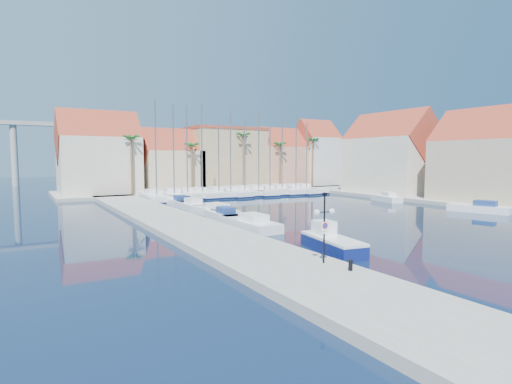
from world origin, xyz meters
TOP-DOWN VIEW (x-y plane):
  - ground at (0.00, 0.00)m, footprint 260.00×260.00m
  - quay_west at (-9.00, 13.50)m, footprint 6.00×77.00m
  - shore_north at (10.00, 48.00)m, footprint 54.00×16.00m
  - shore_east at (32.00, 15.00)m, footprint 12.00×60.00m
  - lamp_post at (-7.24, -5.41)m, footprint 1.30×0.46m
  - bollard at (-7.01, -7.20)m, footprint 0.22×0.22m
  - fishing_boat at (-3.64, -1.91)m, footprint 2.76×5.74m
  - motorboat_west_0 at (-3.95, 8.32)m, footprint 2.43×7.44m
  - motorboat_west_1 at (-3.93, 13.62)m, footprint 2.19×5.87m
  - motorboat_west_2 at (-3.20, 17.31)m, footprint 2.94×7.24m
  - motorboat_west_3 at (-3.39, 23.57)m, footprint 2.24×6.70m
  - motorboat_west_4 at (-3.31, 27.71)m, footprint 2.34×6.56m
  - motorboat_east_0 at (24.03, 4.13)m, footprint 3.76×6.73m
  - motorboat_east_1 at (23.98, 17.58)m, footprint 3.25×5.79m
  - sailboat_0 at (-4.27, 35.44)m, footprint 3.40×11.07m
  - sailboat_1 at (-1.45, 35.97)m, footprint 3.92×11.97m
  - sailboat_2 at (0.95, 36.74)m, footprint 2.48×8.75m
  - sailboat_3 at (3.27, 36.46)m, footprint 2.67×9.56m
  - sailboat_4 at (6.11, 36.30)m, footprint 2.98×9.22m
  - sailboat_5 at (8.15, 36.38)m, footprint 3.50×10.82m
  - sailboat_6 at (10.97, 36.71)m, footprint 3.11×9.76m
  - sailboat_7 at (13.46, 36.29)m, footprint 3.64×11.04m
  - sailboat_8 at (15.70, 36.22)m, footprint 2.95×9.74m
  - sailboat_9 at (18.12, 36.15)m, footprint 3.52×11.23m
  - sailboat_10 at (20.51, 35.46)m, footprint 3.79×11.36m
  - sailboat_11 at (23.12, 35.72)m, footprint 3.32×10.90m
  - building_0 at (-10.00, 47.00)m, footprint 12.30×9.00m
  - building_1 at (2.00, 47.00)m, footprint 10.30×8.00m
  - building_2 at (13.00, 48.00)m, footprint 14.20×10.20m
  - building_3 at (25.00, 47.00)m, footprint 10.30×8.00m
  - building_4 at (34.00, 46.00)m, footprint 8.30×8.00m
  - building_5 at (32.00, 8.00)m, footprint 9.00×12.30m
  - building_6 at (32.00, 24.00)m, footprint 9.00×14.30m
  - palm_0 at (-6.00, 42.00)m, footprint 2.60×2.60m
  - palm_1 at (4.00, 42.00)m, footprint 2.60×2.60m
  - palm_2 at (14.00, 42.00)m, footprint 2.60×2.60m
  - palm_3 at (22.00, 42.00)m, footprint 2.60×2.60m
  - palm_4 at (30.00, 42.00)m, footprint 2.60×2.60m

SIDE VIEW (x-z plane):
  - ground at x=0.00m, z-range 0.00..0.00m
  - quay_west at x=-9.00m, z-range 0.00..0.50m
  - shore_north at x=10.00m, z-range 0.00..0.50m
  - shore_east at x=32.00m, z-range 0.00..0.50m
  - motorboat_east_0 at x=24.03m, z-range -0.19..1.21m
  - motorboat_west_0 at x=-3.95m, z-range -0.19..1.21m
  - motorboat_west_1 at x=-3.93m, z-range -0.19..1.21m
  - motorboat_west_2 at x=-3.20m, z-range -0.19..1.21m
  - motorboat_west_3 at x=-3.39m, z-range -0.19..1.21m
  - motorboat_west_4 at x=-3.31m, z-range -0.19..1.21m
  - motorboat_east_1 at x=23.98m, z-range -0.19..1.21m
  - sailboat_11 at x=23.12m, z-range -5.62..6.77m
  - sailboat_1 at x=-1.45m, z-range -6.42..7.57m
  - sailboat_8 at x=15.70m, z-range -5.23..6.38m
  - sailboat_9 at x=18.12m, z-range -6.05..7.21m
  - sailboat_10 at x=20.51m, z-range -6.16..7.32m
  - sailboat_7 at x=13.46m, z-range -6.20..7.36m
  - sailboat_4 at x=6.11m, z-range -5.20..6.37m
  - sailboat_6 at x=10.97m, z-range -5.57..6.74m
  - sailboat_5 at x=8.15m, z-range -6.24..7.42m
  - sailboat_0 at x=-4.27m, z-range -6.67..7.86m
  - sailboat_3 at x=3.27m, z-range -6.66..7.91m
  - sailboat_2 at x=0.95m, z-range -6.42..7.70m
  - fishing_boat at x=-3.64m, z-range -0.32..1.60m
  - bollard at x=-7.01m, z-range 0.50..1.06m
  - lamp_post at x=-7.24m, z-range 1.10..4.96m
  - building_1 at x=2.00m, z-range -0.20..10.80m
  - building_3 at x=25.00m, z-range -0.14..11.86m
  - building_5 at x=32.00m, z-range -0.29..12.21m
  - building_2 at x=13.00m, z-range 0.51..12.01m
  - building_6 at x=32.00m, z-range -0.23..13.27m
  - building_0 at x=-10.00m, z-range -0.23..13.27m
  - building_4 at x=34.00m, z-range -0.03..13.97m
  - palm_1 at x=4.00m, z-range 3.56..12.71m
  - palm_3 at x=22.00m, z-range 3.78..13.43m
  - palm_0 at x=-6.00m, z-range 4.00..14.15m
  - palm_4 at x=30.00m, z-range 4.22..14.87m
  - palm_2 at x=14.00m, z-range 4.44..15.59m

